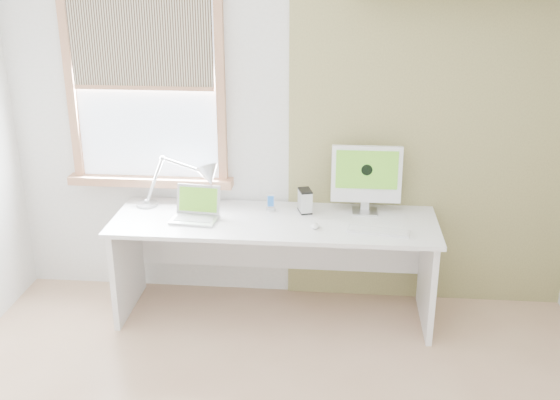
# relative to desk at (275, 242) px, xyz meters

# --- Properties ---
(room) EXTENTS (4.04, 3.54, 2.64)m
(room) POSITION_rel_desk_xyz_m (0.07, -1.44, 0.77)
(room) COLOR tan
(room) RESTS_ON ground
(accent_wall) EXTENTS (2.00, 0.02, 2.60)m
(accent_wall) POSITION_rel_desk_xyz_m (1.07, 0.30, 0.77)
(accent_wall) COLOR olive
(accent_wall) RESTS_ON room
(window) EXTENTS (1.20, 0.14, 1.42)m
(window) POSITION_rel_desk_xyz_m (-0.93, 0.27, 1.01)
(window) COLOR #A67151
(window) RESTS_ON room
(desk) EXTENTS (2.20, 0.70, 0.73)m
(desk) POSITION_rel_desk_xyz_m (0.00, 0.00, 0.00)
(desk) COLOR white
(desk) RESTS_ON room
(desk_lamp) EXTENTS (0.66, 0.30, 0.37)m
(desk_lamp) POSITION_rel_desk_xyz_m (-0.57, 0.18, 0.39)
(desk_lamp) COLOR silver
(desk_lamp) RESTS_ON desk
(laptop) EXTENTS (0.32, 0.27, 0.21)m
(laptop) POSITION_rel_desk_xyz_m (-0.53, -0.08, 0.25)
(laptop) COLOR silver
(laptop) RESTS_ON desk
(phone_dock) EXTENTS (0.08, 0.08, 0.13)m
(phone_dock) POSITION_rel_desk_xyz_m (-0.04, 0.10, 0.23)
(phone_dock) COLOR silver
(phone_dock) RESTS_ON desk
(external_drive) EXTENTS (0.11, 0.14, 0.16)m
(external_drive) POSITION_rel_desk_xyz_m (0.20, 0.10, 0.28)
(external_drive) COLOR silver
(external_drive) RESTS_ON desk
(imac) EXTENTS (0.48, 0.16, 0.47)m
(imac) POSITION_rel_desk_xyz_m (0.61, 0.15, 0.46)
(imac) COLOR silver
(imac) RESTS_ON desk
(keyboard) EXTENTS (0.41, 0.18, 0.02)m
(keyboard) POSITION_rel_desk_xyz_m (0.69, -0.21, 0.20)
(keyboard) COLOR white
(keyboard) RESTS_ON desk
(mouse) EXTENTS (0.06, 0.09, 0.03)m
(mouse) POSITION_rel_desk_xyz_m (0.28, -0.18, 0.21)
(mouse) COLOR white
(mouse) RESTS_ON desk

